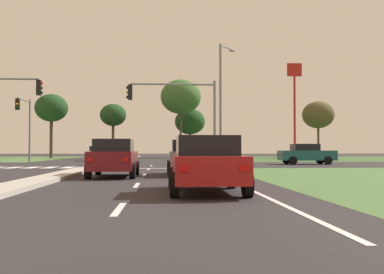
# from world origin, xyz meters

# --- Properties ---
(ground_plane) EXTENTS (200.00, 200.00, 0.00)m
(ground_plane) POSITION_xyz_m (0.00, 30.00, 0.00)
(ground_plane) COLOR #282628
(grass_verge_far_right) EXTENTS (35.00, 35.00, 0.01)m
(grass_verge_far_right) POSITION_xyz_m (25.50, 54.50, 0.00)
(grass_verge_far_right) COLOR #385B2D
(grass_verge_far_right) RESTS_ON ground
(median_island_near) EXTENTS (1.20, 22.00, 0.14)m
(median_island_near) POSITION_xyz_m (0.00, 11.00, 0.07)
(median_island_near) COLOR #ADA89E
(median_island_near) RESTS_ON ground
(median_island_far) EXTENTS (1.20, 36.00, 0.14)m
(median_island_far) POSITION_xyz_m (0.00, 55.00, 0.07)
(median_island_far) COLOR gray
(median_island_far) RESTS_ON ground
(lane_dash_near) EXTENTS (0.14, 2.00, 0.01)m
(lane_dash_near) POSITION_xyz_m (3.50, 3.61, 0.01)
(lane_dash_near) COLOR silver
(lane_dash_near) RESTS_ON ground
(lane_dash_second) EXTENTS (0.14, 2.00, 0.01)m
(lane_dash_second) POSITION_xyz_m (3.50, 9.61, 0.01)
(lane_dash_second) COLOR silver
(lane_dash_second) RESTS_ON ground
(lane_dash_third) EXTENTS (0.14, 2.00, 0.01)m
(lane_dash_third) POSITION_xyz_m (3.50, 15.61, 0.01)
(lane_dash_third) COLOR silver
(lane_dash_third) RESTS_ON ground
(lane_dash_fourth) EXTENTS (0.14, 2.00, 0.01)m
(lane_dash_fourth) POSITION_xyz_m (3.50, 21.61, 0.01)
(lane_dash_fourth) COLOR silver
(lane_dash_fourth) RESTS_ON ground
(lane_dash_fifth) EXTENTS (0.14, 2.00, 0.01)m
(lane_dash_fifth) POSITION_xyz_m (3.50, 27.61, 0.01)
(lane_dash_fifth) COLOR silver
(lane_dash_fifth) RESTS_ON ground
(edge_line_right) EXTENTS (0.14, 24.00, 0.01)m
(edge_line_right) POSITION_xyz_m (6.85, 12.00, 0.01)
(edge_line_right) COLOR silver
(edge_line_right) RESTS_ON ground
(stop_bar_near) EXTENTS (6.40, 0.50, 0.01)m
(stop_bar_near) POSITION_xyz_m (3.80, 23.00, 0.01)
(stop_bar_near) COLOR silver
(stop_bar_near) RESTS_ON ground
(crosswalk_bar_second) EXTENTS (0.70, 2.80, 0.01)m
(crosswalk_bar_second) POSITION_xyz_m (-5.25, 24.80, 0.01)
(crosswalk_bar_second) COLOR silver
(crosswalk_bar_second) RESTS_ON ground
(crosswalk_bar_third) EXTENTS (0.70, 2.80, 0.01)m
(crosswalk_bar_third) POSITION_xyz_m (-4.10, 24.80, 0.01)
(crosswalk_bar_third) COLOR silver
(crosswalk_bar_third) RESTS_ON ground
(crosswalk_bar_fourth) EXTENTS (0.70, 2.80, 0.01)m
(crosswalk_bar_fourth) POSITION_xyz_m (-2.95, 24.80, 0.01)
(crosswalk_bar_fourth) COLOR silver
(crosswalk_bar_fourth) RESTS_ON ground
(crosswalk_bar_fifth) EXTENTS (0.70, 2.80, 0.01)m
(crosswalk_bar_fifth) POSITION_xyz_m (-1.80, 24.80, 0.01)
(crosswalk_bar_fifth) COLOR silver
(crosswalk_bar_fifth) RESTS_ON ground
(crosswalk_bar_sixth) EXTENTS (0.70, 2.80, 0.01)m
(crosswalk_bar_sixth) POSITION_xyz_m (-0.65, 24.80, 0.01)
(crosswalk_bar_sixth) COLOR silver
(crosswalk_bar_sixth) RESTS_ON ground
(car_grey_near) EXTENTS (1.96, 4.30, 1.59)m
(car_grey_near) POSITION_xyz_m (5.52, 15.56, 0.81)
(car_grey_near) COLOR slate
(car_grey_near) RESTS_ON ground
(car_red_second) EXTENTS (1.99, 4.20, 1.52)m
(car_red_second) POSITION_xyz_m (5.51, 6.95, 0.78)
(car_red_second) COLOR #A31919
(car_red_second) RESTS_ON ground
(car_navy_third) EXTENTS (2.04, 4.47, 1.57)m
(car_navy_third) POSITION_xyz_m (-2.32, 50.22, 0.80)
(car_navy_third) COLOR #161E47
(car_navy_third) RESTS_ON ground
(car_teal_fourth) EXTENTS (4.33, 2.02, 1.61)m
(car_teal_fourth) POSITION_xyz_m (15.61, 30.11, 0.82)
(car_teal_fourth) COLOR #19565B
(car_teal_fourth) RESTS_ON ground
(car_maroon_fifth) EXTENTS (1.96, 4.55, 1.60)m
(car_maroon_fifth) POSITION_xyz_m (2.27, 14.36, 0.81)
(car_maroon_fifth) COLOR maroon
(car_maroon_fifth) RESTS_ON ground
(car_white_sixth) EXTENTS (1.98, 4.52, 1.53)m
(car_white_sixth) POSITION_xyz_m (-2.29, 42.26, 0.78)
(car_white_sixth) COLOR silver
(car_white_sixth) RESTS_ON ground
(traffic_signal_far_left) EXTENTS (0.32, 3.87, 5.68)m
(traffic_signal_far_left) POSITION_xyz_m (-7.60, 35.25, 3.86)
(traffic_signal_far_left) COLOR gray
(traffic_signal_far_left) RESTS_ON ground
(traffic_signal_near_right) EXTENTS (5.66, 0.32, 5.52)m
(traffic_signal_near_right) POSITION_xyz_m (5.50, 23.40, 3.86)
(traffic_signal_near_right) COLOR gray
(traffic_signal_near_right) RESTS_ON ground
(street_lamp_second) EXTENTS (1.51, 1.70, 9.29)m
(street_lamp_second) POSITION_xyz_m (8.84, 29.64, 5.18)
(street_lamp_second) COLOR gray
(street_lamp_second) RESTS_ON ground
(pedestrian_at_median) EXTENTS (0.34, 0.34, 1.75)m
(pedestrian_at_median) POSITION_xyz_m (0.15, 41.16, 1.20)
(pedestrian_at_median) COLOR #9E8966
(pedestrian_at_median) RESTS_ON median_island_far
(fastfood_pole_sign) EXTENTS (1.80, 0.40, 11.87)m
(fastfood_pole_sign) POSITION_xyz_m (20.58, 50.41, 8.63)
(fastfood_pole_sign) COLOR red
(fastfood_pole_sign) RESTS_ON ground
(treeline_second) EXTENTS (4.66, 4.66, 9.11)m
(treeline_second) POSITION_xyz_m (-11.60, 61.18, 7.07)
(treeline_second) COLOR #423323
(treeline_second) RESTS_ON ground
(treeline_third) EXTENTS (3.50, 3.50, 7.28)m
(treeline_third) POSITION_xyz_m (-2.32, 56.36, 5.73)
(treeline_third) COLOR #423323
(treeline_third) RESTS_ON ground
(treeline_fourth) EXTENTS (4.45, 4.45, 7.18)m
(treeline_fourth) POSITION_xyz_m (8.28, 62.00, 5.28)
(treeline_fourth) COLOR #423323
(treeline_fourth) RESTS_ON ground
(treeline_fifth) EXTENTS (5.45, 5.45, 10.60)m
(treeline_fifth) POSITION_xyz_m (6.71, 56.20, 8.26)
(treeline_fifth) COLOR #423323
(treeline_fifth) RESTS_ON ground
(treeline_sixth) EXTENTS (4.56, 4.56, 8.10)m
(treeline_sixth) POSITION_xyz_m (26.57, 59.16, 6.14)
(treeline_sixth) COLOR #423323
(treeline_sixth) RESTS_ON ground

